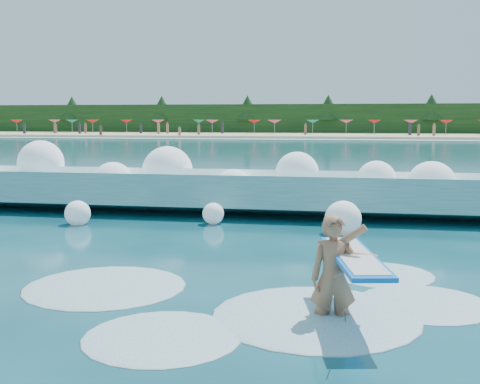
# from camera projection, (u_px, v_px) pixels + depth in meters

# --- Properties ---
(ground) EXTENTS (200.00, 200.00, 0.00)m
(ground) POSITION_uv_depth(u_px,v_px,m) (147.00, 263.00, 11.86)
(ground) COLOR #083442
(ground) RESTS_ON ground
(beach) EXTENTS (140.00, 20.00, 0.40)m
(beach) POSITION_uv_depth(u_px,v_px,m) (326.00, 136.00, 87.90)
(beach) COLOR tan
(beach) RESTS_ON ground
(wet_band) EXTENTS (140.00, 5.00, 0.08)m
(wet_band) POSITION_uv_depth(u_px,v_px,m) (322.00, 139.00, 77.19)
(wet_band) COLOR silver
(wet_band) RESTS_ON ground
(treeline) EXTENTS (140.00, 4.00, 5.00)m
(treeline) POSITION_uv_depth(u_px,v_px,m) (329.00, 120.00, 97.37)
(treeline) COLOR black
(treeline) RESTS_ON ground
(breaking_wave) EXTENTS (18.60, 2.87, 1.60)m
(breaking_wave) POSITION_uv_depth(u_px,v_px,m) (203.00, 193.00, 18.38)
(breaking_wave) COLOR teal
(breaking_wave) RESTS_ON ground
(rock_cluster) EXTENTS (8.06, 2.94, 1.21)m
(rock_cluster) POSITION_uv_depth(u_px,v_px,m) (191.00, 193.00, 19.78)
(rock_cluster) COLOR black
(rock_cluster) RESTS_ON ground
(surfer_with_board) EXTENTS (1.16, 2.98, 1.81)m
(surfer_with_board) POSITION_uv_depth(u_px,v_px,m) (338.00, 274.00, 8.45)
(surfer_with_board) COLOR #9E6949
(surfer_with_board) RESTS_ON ground
(wave_spray) EXTENTS (15.22, 4.62, 2.20)m
(wave_spray) POSITION_uv_depth(u_px,v_px,m) (197.00, 178.00, 18.19)
(wave_spray) COLOR white
(wave_spray) RESTS_ON ground
(surf_foam) EXTENTS (8.97, 5.76, 0.15)m
(surf_foam) POSITION_uv_depth(u_px,v_px,m) (263.00, 305.00, 9.19)
(surf_foam) COLOR silver
(surf_foam) RESTS_ON ground
(beach_umbrellas) EXTENTS (111.29, 6.60, 0.50)m
(beach_umbrellas) POSITION_uv_depth(u_px,v_px,m) (328.00, 121.00, 89.38)
(beach_umbrellas) COLOR #CB3B6B
(beach_umbrellas) RESTS_ON ground
(beachgoers) EXTENTS (91.72, 12.87, 1.94)m
(beachgoers) POSITION_uv_depth(u_px,v_px,m) (365.00, 130.00, 84.82)
(beachgoers) COLOR #3F332D
(beachgoers) RESTS_ON ground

